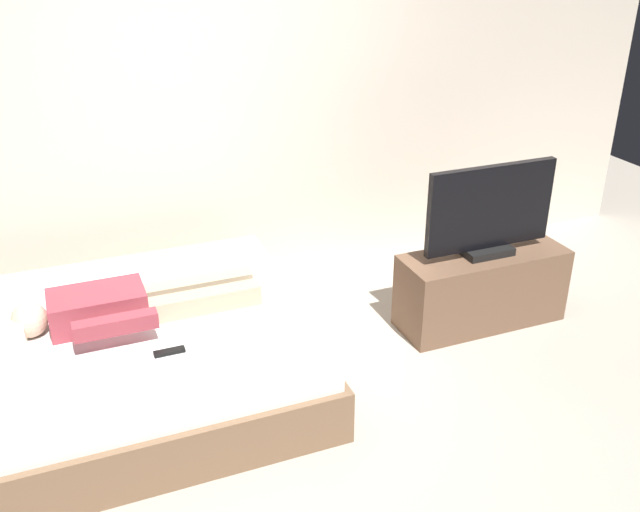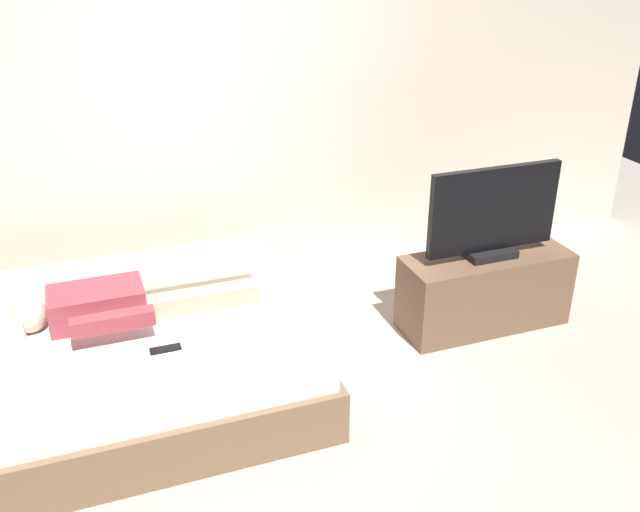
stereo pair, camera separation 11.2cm
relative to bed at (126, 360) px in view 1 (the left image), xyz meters
The scene contains 7 objects.
ground_plane 0.95m from the bed, 33.83° to the right, with size 10.00×10.00×0.00m, color #ADA393.
back_wall 2.04m from the bed, 46.61° to the left, with size 6.40×0.10×2.80m, color beige.
bed is the anchor object (origin of this frame).
person 0.36m from the bed, 54.26° to the right, with size 1.26×0.46×0.18m.
remote 0.56m from the bed, 67.97° to the right, with size 0.15×0.04×0.02m, color black.
tv_stand 2.29m from the bed, ahead, with size 1.10×0.40×0.50m, color brown.
tv 2.34m from the bed, ahead, with size 0.88×0.20×0.59m.
Camera 1 is at (-0.96, -2.84, 2.43)m, focal length 39.25 mm.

